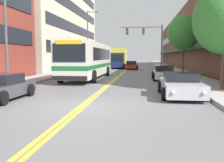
{
  "coord_description": "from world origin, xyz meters",
  "views": [
    {
      "loc": [
        2.42,
        -9.9,
        2.02
      ],
      "look_at": [
        -1.24,
        19.99,
        -0.94
      ],
      "focal_mm": 40.0,
      "sensor_mm": 36.0,
      "label": 1
    }
  ],
  "objects_px": {
    "car_red_moving_lead": "(131,65)",
    "fire_hydrant": "(185,74)",
    "car_black_parked_left_near": "(93,67)",
    "traffic_signal_mast": "(148,38)",
    "car_silver_parked_right_foreground": "(180,85)",
    "car_navy_parked_left_far": "(102,65)",
    "car_white_parked_right_mid": "(164,73)",
    "street_lamp_left_far": "(90,36)",
    "street_tree_right_mid": "(184,32)",
    "city_bus": "(89,59)",
    "box_truck": "(119,58)",
    "street_lamp_left_near": "(11,14)"
  },
  "relations": [
    {
      "from": "car_navy_parked_left_far",
      "to": "car_black_parked_left_near",
      "type": "bearing_deg",
      "value": -88.86
    },
    {
      "from": "car_black_parked_left_near",
      "to": "traffic_signal_mast",
      "type": "xyz_separation_m",
      "value": [
        7.43,
        4.24,
        4.2
      ]
    },
    {
      "from": "car_black_parked_left_near",
      "to": "street_tree_right_mid",
      "type": "xyz_separation_m",
      "value": [
        10.76,
        -7.51,
        3.86
      ]
    },
    {
      "from": "car_navy_parked_left_far",
      "to": "box_truck",
      "type": "xyz_separation_m",
      "value": [
        2.73,
        0.96,
        1.12
      ]
    },
    {
      "from": "car_silver_parked_right_foreground",
      "to": "street_lamp_left_far",
      "type": "bearing_deg",
      "value": 113.14
    },
    {
      "from": "car_black_parked_left_near",
      "to": "traffic_signal_mast",
      "type": "distance_m",
      "value": 9.54
    },
    {
      "from": "car_navy_parked_left_far",
      "to": "car_silver_parked_right_foreground",
      "type": "bearing_deg",
      "value": -73.38
    },
    {
      "from": "box_truck",
      "to": "street_lamp_left_far",
      "type": "bearing_deg",
      "value": -111.28
    },
    {
      "from": "city_bus",
      "to": "street_lamp_left_far",
      "type": "height_order",
      "value": "street_lamp_left_far"
    },
    {
      "from": "traffic_signal_mast",
      "to": "box_truck",
      "type": "bearing_deg",
      "value": 131.73
    },
    {
      "from": "car_white_parked_right_mid",
      "to": "street_tree_right_mid",
      "type": "distance_m",
      "value": 6.03
    },
    {
      "from": "car_black_parked_left_near",
      "to": "car_red_moving_lead",
      "type": "height_order",
      "value": "car_red_moving_lead"
    },
    {
      "from": "city_bus",
      "to": "street_lamp_left_far",
      "type": "distance_m",
      "value": 12.67
    },
    {
      "from": "car_navy_parked_left_far",
      "to": "street_lamp_left_near",
      "type": "xyz_separation_m",
      "value": [
        -0.49,
        -28.89,
        3.77
      ]
    },
    {
      "from": "car_white_parked_right_mid",
      "to": "traffic_signal_mast",
      "type": "distance_m",
      "value": 16.4
    },
    {
      "from": "car_navy_parked_left_far",
      "to": "street_lamp_left_far",
      "type": "distance_m",
      "value": 8.7
    },
    {
      "from": "car_black_parked_left_near",
      "to": "box_truck",
      "type": "xyz_separation_m",
      "value": [
        2.56,
        9.71,
        1.15
      ]
    },
    {
      "from": "car_black_parked_left_near",
      "to": "fire_hydrant",
      "type": "distance_m",
      "value": 16.19
    },
    {
      "from": "car_navy_parked_left_far",
      "to": "street_lamp_left_far",
      "type": "relative_size",
      "value": 0.52
    },
    {
      "from": "street_lamp_left_far",
      "to": "fire_hydrant",
      "type": "distance_m",
      "value": 18.14
    },
    {
      "from": "street_tree_right_mid",
      "to": "car_red_moving_lead",
      "type": "bearing_deg",
      "value": 113.0
    },
    {
      "from": "traffic_signal_mast",
      "to": "car_silver_parked_right_foreground",
      "type": "bearing_deg",
      "value": -87.28
    },
    {
      "from": "car_silver_parked_right_foreground",
      "to": "car_red_moving_lead",
      "type": "distance_m",
      "value": 27.18
    },
    {
      "from": "box_truck",
      "to": "fire_hydrant",
      "type": "xyz_separation_m",
      "value": [
        7.66,
        -22.26,
        -1.17
      ]
    },
    {
      "from": "city_bus",
      "to": "car_white_parked_right_mid",
      "type": "xyz_separation_m",
      "value": [
        6.84,
        -0.75,
        -1.23
      ]
    },
    {
      "from": "car_silver_parked_right_foreground",
      "to": "street_lamp_left_near",
      "type": "height_order",
      "value": "street_lamp_left_near"
    },
    {
      "from": "car_red_moving_lead",
      "to": "fire_hydrant",
      "type": "height_order",
      "value": "car_red_moving_lead"
    },
    {
      "from": "car_red_moving_lead",
      "to": "traffic_signal_mast",
      "type": "xyz_separation_m",
      "value": [
        2.49,
        -1.96,
        4.17
      ]
    },
    {
      "from": "car_silver_parked_right_foreground",
      "to": "car_navy_parked_left_far",
      "type": "bearing_deg",
      "value": 106.62
    },
    {
      "from": "car_white_parked_right_mid",
      "to": "street_lamp_left_far",
      "type": "bearing_deg",
      "value": 126.06
    },
    {
      "from": "car_silver_parked_right_foreground",
      "to": "traffic_signal_mast",
      "type": "distance_m",
      "value": 25.35
    },
    {
      "from": "car_black_parked_left_near",
      "to": "street_lamp_left_far",
      "type": "distance_m",
      "value": 4.57
    },
    {
      "from": "car_silver_parked_right_foreground",
      "to": "street_tree_right_mid",
      "type": "xyz_separation_m",
      "value": [
        2.14,
        13.22,
        3.87
      ]
    },
    {
      "from": "city_bus",
      "to": "street_lamp_left_near",
      "type": "distance_m",
      "value": 9.96
    },
    {
      "from": "car_black_parked_left_near",
      "to": "street_tree_right_mid",
      "type": "height_order",
      "value": "street_tree_right_mid"
    },
    {
      "from": "traffic_signal_mast",
      "to": "street_lamp_left_far",
      "type": "xyz_separation_m",
      "value": [
        -8.19,
        -3.03,
        0.13
      ]
    },
    {
      "from": "car_navy_parked_left_far",
      "to": "car_red_moving_lead",
      "type": "relative_size",
      "value": 0.91
    },
    {
      "from": "car_silver_parked_right_foreground",
      "to": "street_lamp_left_near",
      "type": "xyz_separation_m",
      "value": [
        -9.29,
        0.58,
        3.81
      ]
    },
    {
      "from": "street_tree_right_mid",
      "to": "fire_hydrant",
      "type": "xyz_separation_m",
      "value": [
        -0.54,
        -5.05,
        -3.89
      ]
    },
    {
      "from": "street_lamp_left_near",
      "to": "street_tree_right_mid",
      "type": "bearing_deg",
      "value": 47.87
    },
    {
      "from": "car_navy_parked_left_far",
      "to": "box_truck",
      "type": "relative_size",
      "value": 0.57
    },
    {
      "from": "street_lamp_left_near",
      "to": "street_lamp_left_far",
      "type": "height_order",
      "value": "street_lamp_left_far"
    },
    {
      "from": "city_bus",
      "to": "car_silver_parked_right_foreground",
      "type": "height_order",
      "value": "city_bus"
    },
    {
      "from": "car_white_parked_right_mid",
      "to": "car_red_moving_lead",
      "type": "height_order",
      "value": "car_red_moving_lead"
    },
    {
      "from": "street_lamp_left_near",
      "to": "street_tree_right_mid",
      "type": "height_order",
      "value": "street_lamp_left_near"
    },
    {
      "from": "car_red_moving_lead",
      "to": "street_lamp_left_far",
      "type": "height_order",
      "value": "street_lamp_left_far"
    },
    {
      "from": "car_navy_parked_left_far",
      "to": "fire_hydrant",
      "type": "distance_m",
      "value": 23.7
    },
    {
      "from": "car_red_moving_lead",
      "to": "fire_hydrant",
      "type": "relative_size",
      "value": 5.93
    },
    {
      "from": "street_lamp_left_near",
      "to": "car_red_moving_lead",
      "type": "bearing_deg",
      "value": 77.98
    },
    {
      "from": "city_bus",
      "to": "car_red_moving_lead",
      "type": "xyz_separation_m",
      "value": [
        3.23,
        17.03,
        -1.19
      ]
    }
  ]
}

